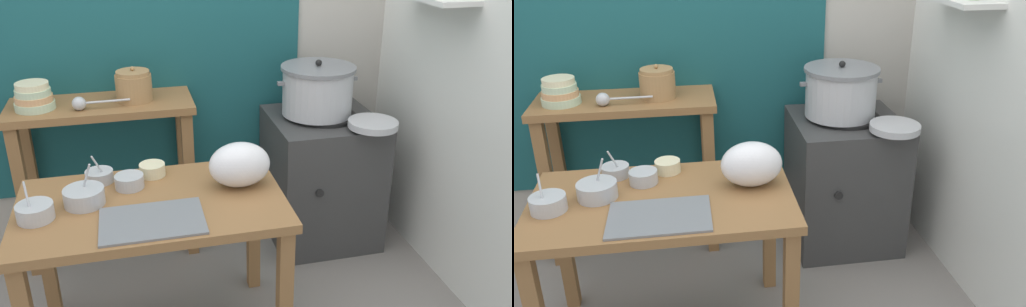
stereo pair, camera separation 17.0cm
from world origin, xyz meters
The scene contains 17 objects.
wall_back centered at (0.08, 1.10, 1.30)m, with size 4.40×0.12×2.60m.
wall_right centered at (1.40, 0.20, 1.30)m, with size 0.30×3.20×2.60m.
prep_table centered at (-0.15, 0.02, 0.61)m, with size 1.10×0.66×0.72m.
back_shelf_table centered at (-0.35, 0.83, 0.68)m, with size 0.96×0.40×0.90m.
stove_block centered at (0.86, 0.70, 0.38)m, with size 0.60×0.61×0.78m.
steamer_pot centered at (0.82, 0.72, 0.92)m, with size 0.46×0.41×0.31m.
clay_pot centered at (-0.17, 0.83, 0.98)m, with size 0.19×0.19×0.18m.
bowl_stack_enamel centered at (-0.67, 0.80, 0.96)m, with size 0.20×0.20×0.14m.
ladle centered at (-0.43, 0.73, 0.94)m, with size 0.29×0.07×0.07m.
serving_tray centered at (-0.16, -0.15, 0.72)m, with size 0.40×0.28×0.01m, color slate.
plastic_bag centered at (0.24, 0.07, 0.82)m, with size 0.27×0.19×0.20m, color white.
wide_pan centered at (1.04, 0.44, 0.80)m, with size 0.26×0.26×0.04m, color #B7BABF.
prep_bowl_0 centered at (-0.13, 0.26, 0.75)m, with size 0.12×0.12×0.06m.
prep_bowl_1 centered at (-0.41, 0.06, 0.76)m, with size 0.16×0.16×0.18m.
prep_bowl_2 centered at (-0.23, 0.16, 0.75)m, with size 0.12×0.12×0.06m.
prep_bowl_3 centered at (-0.59, -0.02, 0.76)m, with size 0.14×0.14×0.16m.
prep_bowl_4 centered at (-0.36, 0.25, 0.75)m, with size 0.12×0.12×0.14m.
Camera 1 is at (-0.19, -1.99, 1.81)m, focal length 37.87 mm.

